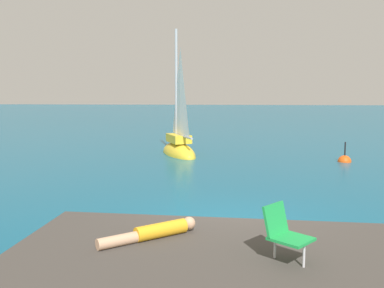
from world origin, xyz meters
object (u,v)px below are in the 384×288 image
(sailboat_near, at_px, (179,147))
(marker_buoy, at_px, (344,162))
(person_sunbather, at_px, (154,232))
(beach_chair, at_px, (284,231))

(sailboat_near, xyz_separation_m, marker_buoy, (7.23, -1.47, -0.34))
(marker_buoy, bearing_deg, person_sunbather, -118.23)
(person_sunbather, bearing_deg, sailboat_near, -123.17)
(beach_chair, bearing_deg, person_sunbather, -160.67)
(sailboat_near, height_order, marker_buoy, sailboat_near)
(sailboat_near, distance_m, beach_chair, 14.13)
(beach_chair, distance_m, marker_buoy, 13.07)
(person_sunbather, relative_size, marker_buoy, 1.30)
(beach_chair, bearing_deg, sailboat_near, 142.40)
(sailboat_near, distance_m, person_sunbather, 13.08)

